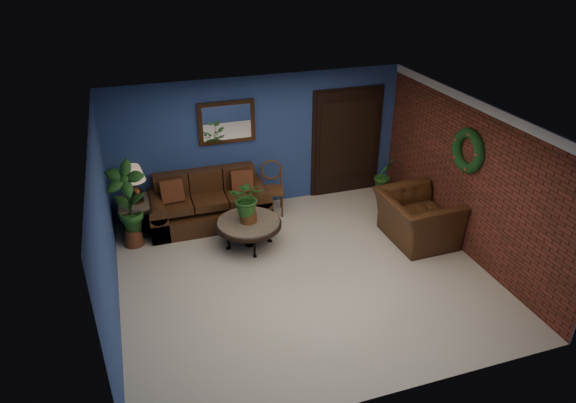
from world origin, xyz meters
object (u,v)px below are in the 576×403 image
object	(u,v)px
sofa	(209,206)
end_table	(139,209)
side_chair	(272,184)
armchair	(416,218)
coffee_table	(249,224)
table_lamp	(134,179)

from	to	relation	value
sofa	end_table	size ratio (longest dim) A/B	3.11
side_chair	sofa	bearing A→B (deg)	-163.55
sofa	armchair	xyz separation A→B (m)	(3.24, -1.70, 0.10)
end_table	sofa	bearing A→B (deg)	1.44
coffee_table	armchair	size ratio (longest dim) A/B	0.87
end_table	armchair	xyz separation A→B (m)	(4.45, -1.67, -0.07)
sofa	end_table	distance (m)	1.22
end_table	table_lamp	bearing A→B (deg)	90.00
table_lamp	end_table	bearing A→B (deg)	-90.00
sofa	end_table	world-z (taller)	sofa
coffee_table	end_table	xyz separation A→B (m)	(-1.70, 0.99, 0.07)
sofa	coffee_table	xyz separation A→B (m)	(0.49, -1.02, 0.10)
sofa	coffee_table	bearing A→B (deg)	-64.15
end_table	armchair	distance (m)	4.75
sofa	table_lamp	bearing A→B (deg)	-178.56
coffee_table	side_chair	world-z (taller)	side_chair
coffee_table	armchair	distance (m)	2.84
sofa	table_lamp	world-z (taller)	table_lamp
armchair	table_lamp	bearing A→B (deg)	68.54
sofa	table_lamp	size ratio (longest dim) A/B	3.33
table_lamp	armchair	xyz separation A→B (m)	(4.45, -1.67, -0.63)
table_lamp	side_chair	world-z (taller)	table_lamp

